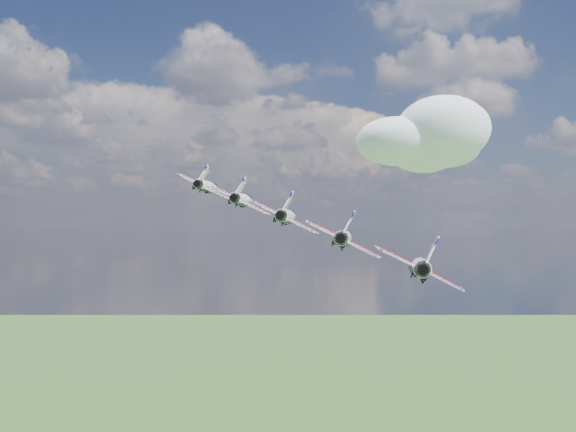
# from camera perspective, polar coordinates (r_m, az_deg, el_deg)

# --- Properties ---
(cloud_far) EXTENTS (57.67, 45.31, 22.65)m
(cloud_far) POSITION_cam_1_polar(r_m,az_deg,el_deg) (297.53, 11.38, 6.37)
(cloud_far) COLOR white
(jet_0) EXTENTS (10.28, 13.54, 7.42)m
(jet_0) POSITION_cam_1_polar(r_m,az_deg,el_deg) (105.48, -7.10, 2.66)
(jet_0) COLOR white
(jet_1) EXTENTS (10.28, 13.54, 7.42)m
(jet_1) POSITION_cam_1_polar(r_m,az_deg,el_deg) (94.52, -3.95, 1.48)
(jet_1) COLOR white
(jet_2) EXTENTS (10.28, 13.54, 7.42)m
(jet_2) POSITION_cam_1_polar(r_m,az_deg,el_deg) (83.96, 0.00, -0.00)
(jet_2) COLOR silver
(jet_3) EXTENTS (10.28, 13.54, 7.42)m
(jet_3) POSITION_cam_1_polar(r_m,az_deg,el_deg) (73.99, 5.06, -1.89)
(jet_3) COLOR silver
(jet_4) EXTENTS (10.28, 13.54, 7.42)m
(jet_4) POSITION_cam_1_polar(r_m,az_deg,el_deg) (64.88, 11.62, -4.32)
(jet_4) COLOR white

